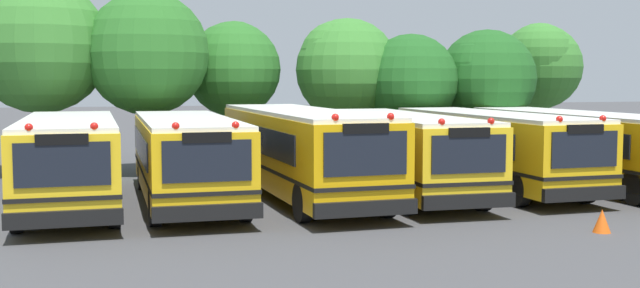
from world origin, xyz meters
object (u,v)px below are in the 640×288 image
object	(u,v)px
school_bus_2	(300,149)
school_bus_4	(490,147)
tree_1	(34,44)
tree_5	(410,81)
school_bus_5	(583,145)
traffic_cone	(602,221)
tree_7	(539,64)
school_bus_3	(400,150)
tree_6	(485,77)
school_bus_1	(186,156)
tree_2	(143,56)
tree_4	(344,67)
tree_3	(234,66)
school_bus_0	(69,158)

from	to	relation	value
school_bus_2	school_bus_4	world-z (taller)	school_bus_2
tree_1	tree_5	world-z (taller)	tree_1
school_bus_5	traffic_cone	xyz separation A→B (m)	(-4.36, -7.11, -1.08)
traffic_cone	tree_7	bearing A→B (deg)	63.08
school_bus_3	tree_7	distance (m)	14.27
traffic_cone	tree_6	bearing A→B (deg)	72.80
school_bus_1	tree_2	xyz separation A→B (m)	(-0.78, 7.03, 3.05)
tree_4	tree_3	bearing A→B (deg)	177.50
school_bus_4	tree_6	world-z (taller)	tree_6
school_bus_1	tree_5	distance (m)	12.43
tree_4	tree_5	size ratio (longest dim) A/B	1.12
tree_7	school_bus_4	bearing A→B (deg)	-128.91
school_bus_5	tree_1	bearing A→B (deg)	-23.84
school_bus_4	tree_6	xyz separation A→B (m)	(3.33, 6.78, 2.27)
school_bus_0	tree_7	world-z (taller)	tree_7
school_bus_1	tree_2	world-z (taller)	tree_2
school_bus_5	tree_7	world-z (taller)	tree_7
school_bus_1	tree_6	world-z (taller)	tree_6
school_bus_5	traffic_cone	size ratio (longest dim) A/B	20.49
school_bus_1	tree_1	world-z (taller)	tree_1
tree_1	tree_3	xyz separation A→B (m)	(7.41, 0.91, -0.76)
school_bus_4	tree_3	world-z (taller)	tree_3
tree_6	traffic_cone	xyz separation A→B (m)	(-4.35, -14.05, -3.37)
school_bus_4	tree_6	distance (m)	7.89
school_bus_2	traffic_cone	bearing A→B (deg)	124.91
school_bus_3	tree_5	size ratio (longest dim) A/B	1.87
school_bus_3	school_bus_1	bearing A→B (deg)	1.27
school_bus_2	tree_7	distance (m)	16.53
school_bus_5	traffic_cone	distance (m)	8.41
tree_1	traffic_cone	size ratio (longest dim) A/B	13.19
school_bus_4	tree_4	world-z (taller)	tree_4
school_bus_0	tree_1	bearing A→B (deg)	-80.17
tree_1	tree_6	size ratio (longest dim) A/B	1.28
tree_3	tree_6	world-z (taller)	tree_3
school_bus_2	tree_1	xyz separation A→B (m)	(-8.02, 7.39, 3.38)
school_bus_4	tree_4	size ratio (longest dim) A/B	1.67
school_bus_4	tree_3	bearing A→B (deg)	-50.94
school_bus_5	school_bus_4	bearing A→B (deg)	-3.64
school_bus_2	tree_4	size ratio (longest dim) A/B	1.87
school_bus_0	tree_1	xyz separation A→B (m)	(-1.38, 7.58, 3.46)
school_bus_3	tree_7	world-z (taller)	tree_7
school_bus_0	tree_3	distance (m)	10.76
school_bus_4	tree_1	bearing A→B (deg)	-28.20
tree_3	tree_1	bearing A→B (deg)	-173.00
school_bus_5	tree_3	distance (m)	13.61
school_bus_3	tree_6	bearing A→B (deg)	-131.24
school_bus_3	tree_4	world-z (taller)	tree_4
tree_4	tree_5	world-z (taller)	tree_4
school_bus_5	tree_5	xyz separation A→B (m)	(-3.27, 7.12, 2.11)
tree_5	school_bus_0	bearing A→B (deg)	-151.28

